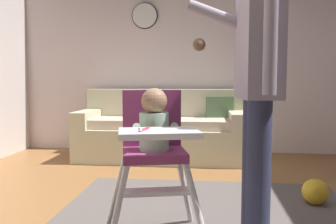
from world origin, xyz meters
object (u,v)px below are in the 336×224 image
Objects in this scene: couch at (163,132)px; adult_standing at (257,84)px; high_chair at (154,137)px; toy_ball at (315,192)px; wall_clock at (145,16)px.

couch is 2.52m from adult_standing.
high_chair is 4.65× the size of toy_ball.
toy_ball is 3.18m from wall_clock.
couch is at bearing -57.49° from wall_clock.
wall_clock is at bearing 177.43° from high_chair.
high_chair reaches higher than toy_ball.
high_chair is 0.56× the size of adult_standing.
wall_clock is at bearing -147.49° from couch.
adult_standing is (0.59, 0.06, 0.31)m from high_chair.
toy_ball is at bearing -133.10° from adult_standing.
toy_ball is at bearing 110.94° from high_chair.
adult_standing is at bearing 20.14° from couch.
couch is 10.25× the size of toy_ball.
adult_standing reaches higher than toy_ball.
high_chair is 3.12m from wall_clock.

